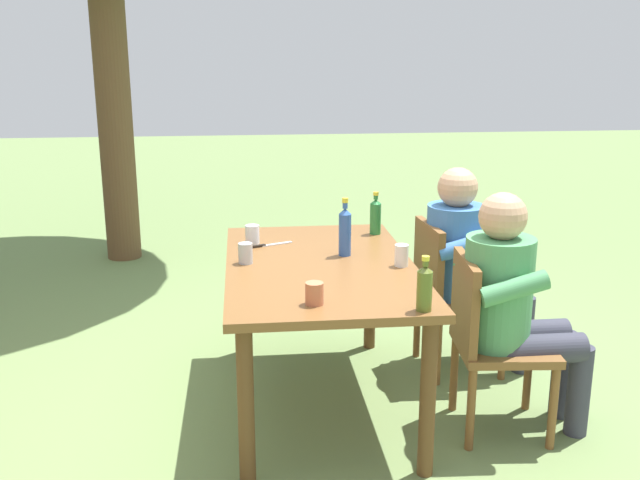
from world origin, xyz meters
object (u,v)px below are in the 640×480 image
object	(u,v)px
person_in_white_shirt	(468,260)
backpack_by_near_side	(293,286)
chair_near_left	(488,335)
chair_near_right	(448,289)
bottle_green	(375,216)
cup_white	(401,255)
person_in_plaid_shirt	(513,302)
cup_glass	(252,234)
bottle_olive	(424,287)
table_knife	(269,245)
cup_steel	(245,253)
cup_terracotta	(314,293)
bottle_blue	(345,231)
dining_table	(320,282)

from	to	relation	value
person_in_white_shirt	backpack_by_near_side	size ratio (longest dim) A/B	3.01
chair_near_left	person_in_white_shirt	bearing A→B (deg)	-8.99
chair_near_right	chair_near_left	size ratio (longest dim) A/B	1.00
chair_near_right	bottle_green	world-z (taller)	bottle_green
chair_near_right	cup_white	size ratio (longest dim) A/B	8.02
person_in_plaid_shirt	cup_glass	bearing A→B (deg)	57.78
bottle_olive	table_knife	bearing A→B (deg)	29.11
table_knife	bottle_olive	bearing A→B (deg)	-150.89
cup_steel	cup_glass	world-z (taller)	same
cup_steel	table_knife	size ratio (longest dim) A/B	0.45
person_in_plaid_shirt	cup_terracotta	bearing A→B (deg)	103.78
cup_white	table_knife	xyz separation A→B (m)	(0.45, 0.63, -0.05)
cup_white	backpack_by_near_side	xyz separation A→B (m)	(1.47, 0.43, -0.63)
bottle_blue	bottle_green	distance (m)	0.48
chair_near_left	bottle_olive	size ratio (longest dim) A/B	3.76
chair_near_left	bottle_green	size ratio (longest dim) A/B	3.52
person_in_plaid_shirt	bottle_blue	size ratio (longest dim) A/B	3.89
dining_table	cup_glass	size ratio (longest dim) A/B	14.99
cup_steel	bottle_olive	bearing A→B (deg)	-136.13
table_knife	bottle_green	bearing A→B (deg)	-73.06
bottle_green	cup_steel	distance (m)	0.90
person_in_white_shirt	cup_terracotta	size ratio (longest dim) A/B	12.39
person_in_plaid_shirt	bottle_green	world-z (taller)	person_in_plaid_shirt
bottle_olive	cup_steel	xyz separation A→B (m)	(0.75, 0.72, -0.05)
chair_near_left	person_in_white_shirt	size ratio (longest dim) A/B	0.74
person_in_white_shirt	cup_terracotta	bearing A→B (deg)	134.10
chair_near_right	cup_steel	bearing A→B (deg)	104.94
bottle_blue	cup_glass	xyz separation A→B (m)	(0.28, 0.47, -0.08)
person_in_white_shirt	bottle_blue	distance (m)	0.80
person_in_plaid_shirt	cup_white	world-z (taller)	person_in_plaid_shirt
bottle_green	cup_terracotta	world-z (taller)	bottle_green
dining_table	cup_terracotta	xyz separation A→B (m)	(-0.58, 0.09, 0.14)
person_in_plaid_shirt	cup_steel	distance (m)	1.31
person_in_plaid_shirt	table_knife	world-z (taller)	person_in_plaid_shirt
chair_near_left	bottle_blue	xyz separation A→B (m)	(0.47, 0.62, 0.41)
cup_white	table_knife	size ratio (longest dim) A/B	0.47
person_in_white_shirt	table_knife	bearing A→B (deg)	89.62
chair_near_right	backpack_by_near_side	distance (m)	1.34
chair_near_left	backpack_by_near_side	bearing A→B (deg)	25.17
bottle_green	cup_steel	xyz separation A→B (m)	(-0.50, 0.75, -0.05)
person_in_plaid_shirt	bottle_olive	bearing A→B (deg)	124.25
bottle_blue	cup_white	xyz separation A→B (m)	(-0.22, -0.25, -0.08)
chair_near_right	bottle_green	xyz separation A→B (m)	(0.20, 0.38, 0.39)
person_in_plaid_shirt	bottle_green	xyz separation A→B (m)	(0.89, 0.49, 0.22)
person_in_plaid_shirt	bottle_blue	xyz separation A→B (m)	(0.48, 0.73, 0.24)
person_in_white_shirt	bottle_blue	bearing A→B (deg)	106.79
cup_glass	table_knife	distance (m)	0.11
chair_near_right	cup_glass	distance (m)	1.14
person_in_plaid_shirt	cup_glass	world-z (taller)	person_in_plaid_shirt
backpack_by_near_side	chair_near_right	bearing A→B (deg)	-141.98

